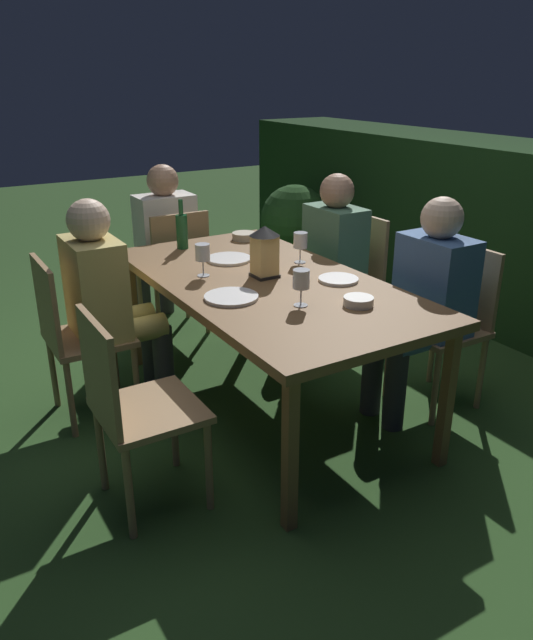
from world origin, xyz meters
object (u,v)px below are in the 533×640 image
(person_in_green, at_px, (326,258))
(potted_plant_by_hedge, at_px, (294,226))
(bowl_olives, at_px, (244,236))
(dining_table, at_px, (266,289))
(plate_b, at_px, (338,279))
(plate_c, at_px, (231,297))
(chair_side_right_b, at_px, (449,318))
(chair_side_right_a, at_px, (350,276))
(wine_glass_a, at_px, (203,254))
(person_in_blue, at_px, (425,298))
(chair_side_left_b, at_px, (132,404))
(person_in_cream, at_px, (163,239))
(lantern_centerpiece, at_px, (265,249))
(bowl_bread, at_px, (358,301))
(plate_a, at_px, (228,259))
(person_in_mustard, at_px, (109,297))
(chair_side_left_a, at_px, (74,332))
(wine_glass_c, at_px, (300,242))
(green_bottle_on_table, at_px, (182,230))
(chair_head_near, at_px, (175,267))
(wine_glass_b, at_px, (301,281))

(person_in_green, height_order, potted_plant_by_hedge, person_in_green)
(bowl_olives, bearing_deg, dining_table, -21.09)
(plate_b, distance_m, potted_plant_by_hedge, 2.31)
(plate_c, bearing_deg, chair_side_right_b, 76.82)
(chair_side_right_a, bearing_deg, person_in_green, -90.00)
(wine_glass_a, bearing_deg, person_in_blue, 55.26)
(chair_side_right_b, distance_m, wine_glass_a, 1.35)
(chair_side_left_b, distance_m, person_in_cream, 2.02)
(lantern_centerpiece, bearing_deg, chair_side_right_a, 113.45)
(chair_side_right_b, xyz_separation_m, chair_side_left_b, (0.00, -1.77, 0.00))
(plate_b, relative_size, bowl_bread, 1.48)
(dining_table, height_order, plate_a, plate_a)
(person_in_blue, relative_size, person_in_mustard, 1.00)
(person_in_blue, bearing_deg, person_in_cream, -159.22)
(chair_side_left_a, bearing_deg, wine_glass_c, 77.66)
(chair_side_right_b, xyz_separation_m, green_bottle_on_table, (-1.19, -1.00, 0.36))
(chair_side_left_a, xyz_separation_m, chair_head_near, (-0.77, 0.88, 0.00))
(wine_glass_c, xyz_separation_m, plate_a, (-0.24, -0.32, -0.11))
(person_in_mustard, relative_size, chair_head_near, 1.32)
(wine_glass_c, bearing_deg, wine_glass_b, -33.73)
(chair_side_right_a, xyz_separation_m, plate_a, (0.02, -0.89, 0.26))
(wine_glass_b, bearing_deg, bowl_olives, 163.06)
(person_in_green, distance_m, wine_glass_c, 0.50)
(chair_side_right_b, bearing_deg, plate_a, -133.10)
(chair_side_right_a, distance_m, plate_a, 0.92)
(person_in_blue, height_order, lantern_centerpiece, person_in_blue)
(lantern_centerpiece, height_order, wine_glass_c, lantern_centerpiece)
(dining_table, distance_m, wine_glass_a, 0.37)
(bowl_olives, bearing_deg, potted_plant_by_hedge, 134.34)
(plate_b, distance_m, bowl_olives, 0.96)
(person_in_mustard, height_order, plate_c, person_in_mustard)
(wine_glass_a, relative_size, potted_plant_by_hedge, 0.21)
(chair_side_right_a, distance_m, chair_side_left_b, 1.96)
(person_in_blue, relative_size, plate_a, 4.61)
(person_in_mustard, bearing_deg, bowl_olives, 108.81)
(lantern_centerpiece, height_order, bowl_olives, lantern_centerpiece)
(wine_glass_b, xyz_separation_m, plate_c, (-0.24, -0.22, -0.11))
(chair_side_right_a, relative_size, wine_glass_a, 5.15)
(chair_side_right_b, bearing_deg, dining_table, -115.69)
(chair_side_left_a, bearing_deg, bowl_olives, 105.86)
(bowl_olives, relative_size, bowl_bread, 1.08)
(plate_a, bearing_deg, plate_b, 26.89)
(lantern_centerpiece, xyz_separation_m, plate_a, (-0.36, -0.02, -0.14))
(chair_side_right_b, bearing_deg, chair_head_near, -151.36)
(plate_a, height_order, plate_b, same)
(lantern_centerpiece, relative_size, wine_glass_a, 1.57)
(person_in_mustard, xyz_separation_m, bowl_olives, (-0.33, 0.98, 0.12))
(plate_b, height_order, bowl_bread, bowl_bread)
(chair_head_near, bearing_deg, plate_b, 12.26)
(chair_side_right_a, height_order, chair_head_near, same)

